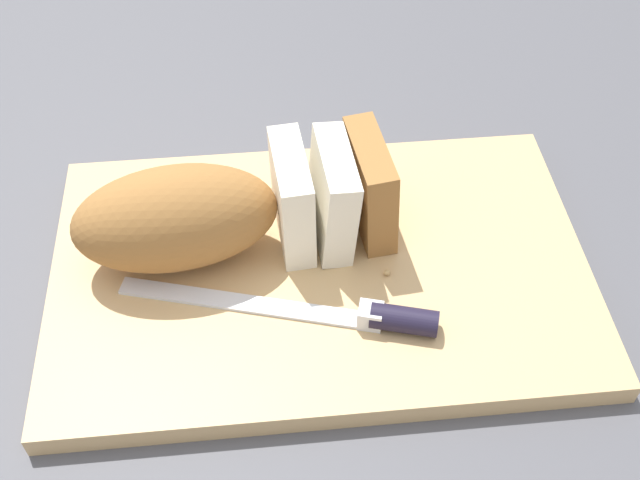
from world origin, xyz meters
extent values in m
plane|color=#4C4C51|center=(0.00, 0.00, 0.00)|extent=(3.00, 3.00, 0.00)
cube|color=tan|center=(0.00, 0.00, 0.01)|extent=(0.49, 0.33, 0.02)
ellipsoid|color=#996633|center=(-0.12, 0.03, 0.07)|extent=(0.18, 0.10, 0.09)
cube|color=#F2E8CC|center=(-0.02, 0.04, 0.07)|extent=(0.03, 0.09, 0.09)
cube|color=#F2E8CC|center=(0.02, 0.04, 0.07)|extent=(0.04, 0.09, 0.09)
cube|color=#996633|center=(0.05, 0.04, 0.07)|extent=(0.04, 0.09, 0.09)
cube|color=silver|center=(-0.07, -0.04, 0.02)|extent=(0.21, 0.08, 0.00)
cylinder|color=black|center=(0.06, -0.08, 0.03)|extent=(0.06, 0.04, 0.02)
cube|color=silver|center=(0.03, -0.07, 0.03)|extent=(0.02, 0.02, 0.02)
sphere|color=tan|center=(-0.02, 0.02, 0.02)|extent=(0.01, 0.01, 0.01)
sphere|color=tan|center=(0.02, 0.05, 0.02)|extent=(0.00, 0.00, 0.00)
sphere|color=tan|center=(0.06, -0.02, 0.02)|extent=(0.01, 0.01, 0.01)
camera|label=1|loc=(-0.06, -0.45, 0.55)|focal=43.87mm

